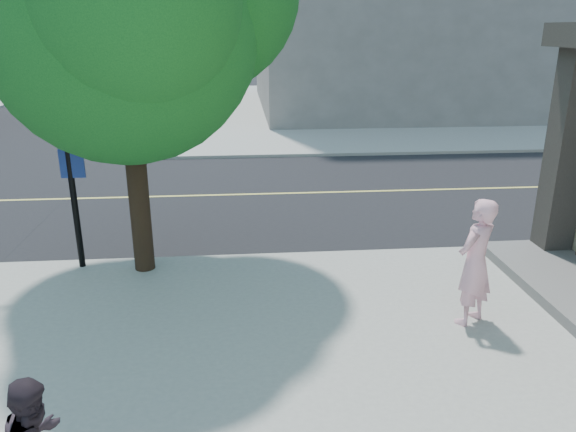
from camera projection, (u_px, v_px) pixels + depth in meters
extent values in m
plane|color=black|center=(50.00, 267.00, 10.52)|extent=(140.00, 140.00, 0.00)
cube|color=black|center=(104.00, 198.00, 14.76)|extent=(140.00, 9.00, 0.01)
cube|color=#9A9991|center=(408.00, 106.00, 31.90)|extent=(29.00, 25.00, 0.12)
cube|color=slate|center=(576.00, 289.00, 9.15)|extent=(1.60, 4.00, 0.18)
cube|color=#35302B|center=(566.00, 149.00, 10.14)|extent=(0.55, 0.55, 4.20)
imported|color=#F0A8BA|center=(475.00, 262.00, 8.01)|extent=(0.84, 0.79, 1.94)
cylinder|color=black|center=(137.00, 173.00, 9.59)|extent=(0.36, 0.36, 3.62)
sphere|color=#1A6620|center=(123.00, 27.00, 8.81)|extent=(4.42, 4.42, 4.42)
sphere|color=#1A6620|center=(135.00, 4.00, 7.70)|extent=(3.02, 3.02, 3.02)
cylinder|color=black|center=(69.00, 163.00, 9.63)|extent=(0.11, 0.11, 3.93)
cube|color=white|center=(68.00, 137.00, 9.46)|extent=(0.51, 0.04, 0.19)
cube|color=navy|center=(72.00, 163.00, 9.61)|extent=(0.42, 0.04, 0.51)
imported|color=black|center=(60.00, 93.00, 9.23)|extent=(0.15, 0.19, 0.93)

